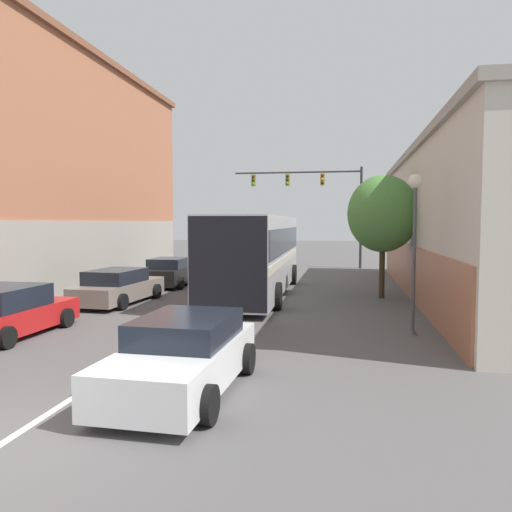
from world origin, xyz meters
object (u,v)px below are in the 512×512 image
parked_car_left_far (118,287)px  street_tree_near (383,214)px  hatchback_foreground (183,356)px  parked_car_left_mid (170,272)px  parked_car_left_distant (221,256)px  traffic_signal_gantry (319,193)px  street_lamp (415,229)px  bus (256,251)px  parked_car_left_near (6,313)px

parked_car_left_far → street_tree_near: 11.01m
hatchback_foreground → parked_car_left_mid: parked_car_left_mid is taller
parked_car_left_far → parked_car_left_distant: 18.71m
parked_car_left_distant → traffic_signal_gantry: (7.40, -1.89, 4.53)m
hatchback_foreground → street_lamp: 7.75m
bus → traffic_signal_gantry: (1.97, 13.48, 3.25)m
parked_car_left_mid → traffic_signal_gantry: size_ratio=0.46×
parked_car_left_near → street_tree_near: 14.25m
parked_car_left_near → traffic_signal_gantry: bearing=-17.0°
hatchback_foreground → parked_car_left_far: size_ratio=0.93×
parked_car_left_far → street_tree_near: size_ratio=0.93×
parked_car_left_mid → parked_car_left_distant: parked_car_left_mid is taller
street_lamp → street_tree_near: 6.83m
bus → parked_car_left_mid: bus is taller
bus → parked_car_left_distant: bus is taller
bus → parked_car_left_mid: bearing=64.3°
parked_car_left_mid → parked_car_left_far: 5.44m
parked_car_left_mid → street_tree_near: (10.00, -2.26, 2.82)m
bus → parked_car_left_distant: 16.36m
hatchback_foreground → parked_car_left_near: parked_car_left_near is taller
parked_car_left_near → street_lamp: (11.07, 2.16, 2.31)m
bus → parked_car_left_near: (-5.40, -9.11, -1.26)m
traffic_signal_gantry → street_tree_near: traffic_signal_gantry is taller
bus → hatchback_foreground: 12.66m
bus → parked_car_left_far: bus is taller
hatchback_foreground → parked_car_left_near: 7.14m
hatchback_foreground → traffic_signal_gantry: traffic_signal_gantry is taller
bus → street_lamp: 9.03m
bus → parked_car_left_far: (-4.84, -3.33, -1.27)m
parked_car_left_distant → parked_car_left_far: bearing=-176.4°
parked_car_left_distant → parked_car_left_near: bearing=-178.1°
bus → street_tree_near: 5.54m
bus → parked_car_left_mid: (-4.68, 2.11, -1.24)m
traffic_signal_gantry → street_lamp: 20.88m
parked_car_left_mid → street_lamp: (10.36, -9.06, 2.30)m
parked_car_left_distant → traffic_signal_gantry: size_ratio=0.46×
traffic_signal_gantry → street_lamp: bearing=-79.7°
hatchback_foreground → parked_car_left_far: bearing=33.7°
parked_car_left_far → traffic_signal_gantry: (6.81, 16.81, 4.52)m
parked_car_left_mid → street_lamp: bearing=-132.0°
parked_car_left_near → parked_car_left_distant: 24.49m
street_tree_near → parked_car_left_distant: bearing=124.7°
hatchback_foreground → parked_car_left_distant: hatchback_foreground is taller
bus → street_tree_near: (5.31, -0.15, 1.57)m
parked_car_left_near → parked_car_left_distant: (-0.03, 24.49, -0.03)m
parked_car_left_far → street_lamp: 11.36m
parked_car_left_distant → traffic_signal_gantry: traffic_signal_gantry is taller
parked_car_left_near → street_tree_near: size_ratio=0.84×
hatchback_foreground → street_lamp: (4.82, 5.61, 2.30)m
hatchback_foreground → street_tree_near: street_tree_near is taller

